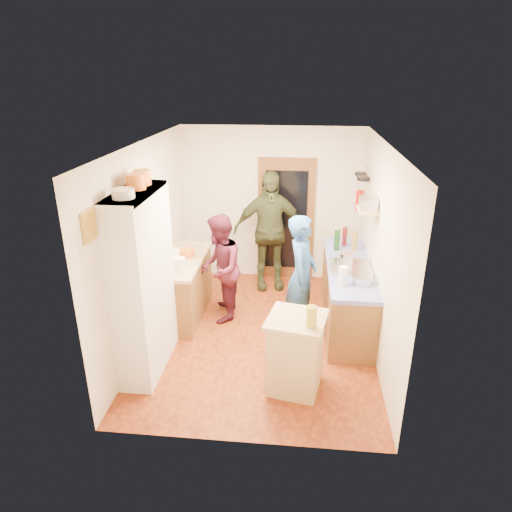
% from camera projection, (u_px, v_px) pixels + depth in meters
% --- Properties ---
extents(floor, '(3.00, 4.00, 0.02)m').
position_uv_depth(floor, '(260.00, 335.00, 6.35)').
color(floor, brown).
rests_on(floor, ground).
extents(ceiling, '(3.00, 4.00, 0.02)m').
position_uv_depth(ceiling, '(261.00, 143.00, 5.36)').
color(ceiling, silver).
rests_on(ceiling, ground).
extents(wall_back, '(3.00, 0.02, 2.60)m').
position_uv_depth(wall_back, '(272.00, 205.00, 7.70)').
color(wall_back, silver).
rests_on(wall_back, ground).
extents(wall_front, '(3.00, 0.02, 2.60)m').
position_uv_depth(wall_front, '(240.00, 329.00, 4.00)').
color(wall_front, silver).
rests_on(wall_front, ground).
extents(wall_left, '(0.02, 4.00, 2.60)m').
position_uv_depth(wall_left, '(146.00, 243.00, 5.99)').
color(wall_left, silver).
rests_on(wall_left, ground).
extents(wall_right, '(0.02, 4.00, 2.60)m').
position_uv_depth(wall_right, '(381.00, 251.00, 5.71)').
color(wall_right, silver).
rests_on(wall_right, ground).
extents(door_frame, '(0.95, 0.06, 2.10)m').
position_uv_depth(door_frame, '(286.00, 220.00, 7.74)').
color(door_frame, brown).
rests_on(door_frame, ground).
extents(door_glass, '(0.70, 0.02, 1.70)m').
position_uv_depth(door_glass, '(286.00, 221.00, 7.71)').
color(door_glass, black).
rests_on(door_glass, door_frame).
extents(hutch_body, '(0.40, 1.20, 2.20)m').
position_uv_depth(hutch_body, '(143.00, 283.00, 5.31)').
color(hutch_body, white).
rests_on(hutch_body, ground).
extents(hutch_top_shelf, '(0.40, 1.14, 0.04)m').
position_uv_depth(hutch_top_shelf, '(134.00, 193.00, 4.91)').
color(hutch_top_shelf, white).
rests_on(hutch_top_shelf, hutch_body).
extents(plate_stack, '(0.23, 0.23, 0.10)m').
position_uv_depth(plate_stack, '(123.00, 194.00, 4.61)').
color(plate_stack, white).
rests_on(plate_stack, hutch_top_shelf).
extents(orange_pot_a, '(0.21, 0.21, 0.17)m').
position_uv_depth(orange_pot_a, '(136.00, 182.00, 4.95)').
color(orange_pot_a, orange).
rests_on(orange_pot_a, hutch_top_shelf).
extents(orange_pot_b, '(0.19, 0.19, 0.17)m').
position_uv_depth(orange_pot_b, '(142.00, 177.00, 5.14)').
color(orange_pot_b, orange).
rests_on(orange_pot_b, hutch_top_shelf).
extents(left_counter_base, '(0.60, 1.40, 0.85)m').
position_uv_depth(left_counter_base, '(182.00, 289.00, 6.71)').
color(left_counter_base, brown).
rests_on(left_counter_base, ground).
extents(left_counter_top, '(0.64, 1.44, 0.05)m').
position_uv_depth(left_counter_top, '(180.00, 260.00, 6.54)').
color(left_counter_top, tan).
rests_on(left_counter_top, left_counter_base).
extents(toaster, '(0.24, 0.16, 0.17)m').
position_uv_depth(toaster, '(176.00, 264.00, 6.14)').
color(toaster, white).
rests_on(toaster, left_counter_top).
extents(kettle, '(0.18, 0.18, 0.20)m').
position_uv_depth(kettle, '(173.00, 257.00, 6.35)').
color(kettle, white).
rests_on(kettle, left_counter_top).
extents(orange_bowl, '(0.23, 0.23, 0.10)m').
position_uv_depth(orange_bowl, '(187.00, 253.00, 6.60)').
color(orange_bowl, orange).
rests_on(orange_bowl, left_counter_top).
extents(chopping_board, '(0.31, 0.24, 0.02)m').
position_uv_depth(chopping_board, '(191.00, 244.00, 7.06)').
color(chopping_board, tan).
rests_on(chopping_board, left_counter_top).
extents(right_counter_base, '(0.60, 2.20, 0.84)m').
position_uv_depth(right_counter_base, '(347.00, 295.00, 6.53)').
color(right_counter_base, brown).
rests_on(right_counter_base, ground).
extents(right_counter_top, '(0.62, 2.22, 0.06)m').
position_uv_depth(right_counter_top, '(349.00, 266.00, 6.36)').
color(right_counter_top, '#1316AE').
rests_on(right_counter_top, right_counter_base).
extents(hob, '(0.55, 0.58, 0.04)m').
position_uv_depth(hob, '(351.00, 267.00, 6.20)').
color(hob, silver).
rests_on(hob, right_counter_top).
extents(pot_on_hob, '(0.18, 0.18, 0.12)m').
position_uv_depth(pot_on_hob, '(346.00, 257.00, 6.32)').
color(pot_on_hob, silver).
rests_on(pot_on_hob, hob).
extents(bottle_a, '(0.10, 0.10, 0.32)m').
position_uv_depth(bottle_a, '(337.00, 240.00, 6.80)').
color(bottle_a, '#143F14').
rests_on(bottle_a, right_counter_top).
extents(bottle_b, '(0.08, 0.08, 0.29)m').
position_uv_depth(bottle_b, '(345.00, 236.00, 6.98)').
color(bottle_b, '#591419').
rests_on(bottle_b, right_counter_top).
extents(bottle_c, '(0.09, 0.09, 0.29)m').
position_uv_depth(bottle_c, '(354.00, 241.00, 6.80)').
color(bottle_c, olive).
rests_on(bottle_c, right_counter_top).
extents(paper_towel, '(0.12, 0.12, 0.25)m').
position_uv_depth(paper_towel, '(343.00, 276.00, 5.69)').
color(paper_towel, white).
rests_on(paper_towel, right_counter_top).
extents(mixing_bowl, '(0.33, 0.33, 0.10)m').
position_uv_depth(mixing_bowl, '(362.00, 280.00, 5.76)').
color(mixing_bowl, silver).
rests_on(mixing_bowl, right_counter_top).
extents(island_base, '(0.65, 0.65, 0.86)m').
position_uv_depth(island_base, '(295.00, 355.00, 5.13)').
color(island_base, tan).
rests_on(island_base, ground).
extents(island_top, '(0.73, 0.73, 0.05)m').
position_uv_depth(island_top, '(297.00, 320.00, 4.96)').
color(island_top, tan).
rests_on(island_top, island_base).
extents(cutting_board, '(0.40, 0.34, 0.02)m').
position_uv_depth(cutting_board, '(293.00, 316.00, 5.01)').
color(cutting_board, white).
rests_on(cutting_board, island_top).
extents(oil_jar, '(0.13, 0.13, 0.23)m').
position_uv_depth(oil_jar, '(312.00, 316.00, 4.75)').
color(oil_jar, '#AD9E2D').
rests_on(oil_jar, island_top).
extents(pan_rail, '(0.02, 0.65, 0.02)m').
position_uv_depth(pan_rail, '(367.00, 168.00, 6.84)').
color(pan_rail, silver).
rests_on(pan_rail, wall_right).
extents(pan_hang_a, '(0.18, 0.18, 0.05)m').
position_uv_depth(pan_hang_a, '(363.00, 179.00, 6.73)').
color(pan_hang_a, black).
rests_on(pan_hang_a, pan_rail).
extents(pan_hang_b, '(0.16, 0.16, 0.05)m').
position_uv_depth(pan_hang_b, '(362.00, 177.00, 6.92)').
color(pan_hang_b, black).
rests_on(pan_hang_b, pan_rail).
extents(pan_hang_c, '(0.17, 0.17, 0.05)m').
position_uv_depth(pan_hang_c, '(360.00, 174.00, 7.10)').
color(pan_hang_c, black).
rests_on(pan_hang_c, pan_rail).
extents(wall_shelf, '(0.26, 0.42, 0.03)m').
position_uv_depth(wall_shelf, '(368.00, 210.00, 5.99)').
color(wall_shelf, tan).
rests_on(wall_shelf, wall_right).
extents(radio, '(0.23, 0.31, 0.15)m').
position_uv_depth(radio, '(368.00, 204.00, 5.95)').
color(radio, silver).
rests_on(radio, wall_shelf).
extents(ext_bracket, '(0.06, 0.10, 0.04)m').
position_uv_depth(ext_bracket, '(363.00, 203.00, 7.22)').
color(ext_bracket, black).
rests_on(ext_bracket, wall_right).
extents(fire_extinguisher, '(0.11, 0.11, 0.32)m').
position_uv_depth(fire_extinguisher, '(359.00, 200.00, 7.21)').
color(fire_extinguisher, red).
rests_on(fire_extinguisher, wall_right).
extents(picture_frame, '(0.03, 0.25, 0.30)m').
position_uv_depth(picture_frame, '(89.00, 226.00, 4.28)').
color(picture_frame, gold).
rests_on(picture_frame, wall_left).
extents(person_hob, '(0.48, 0.66, 1.68)m').
position_uv_depth(person_hob, '(304.00, 276.00, 6.12)').
color(person_hob, '#285494').
rests_on(person_hob, ground).
extents(person_left, '(0.66, 0.81, 1.57)m').
position_uv_depth(person_left, '(222.00, 268.00, 6.52)').
color(person_left, '#4A1627').
rests_on(person_left, ground).
extents(person_back, '(1.23, 0.69, 1.97)m').
position_uv_depth(person_back, '(270.00, 231.00, 7.40)').
color(person_back, '#343820').
rests_on(person_back, ground).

